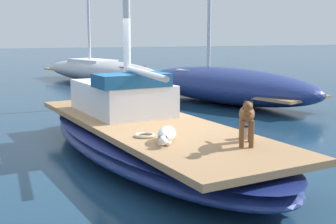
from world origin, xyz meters
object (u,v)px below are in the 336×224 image
Objects in this scene: coiled_rope at (145,135)px; moored_boat_starboard_side at (224,84)px; dog_brown at (247,116)px; sailboat_main at (149,140)px; moored_boat_far_astern at (100,70)px; deck_winch at (245,132)px; dog_white at (166,135)px.

moored_boat_starboard_side is (4.72, 6.58, -0.10)m from coiled_rope.
dog_brown is 1.61m from coiled_rope.
coiled_rope is at bearing 139.95° from dog_brown.
sailboat_main is 0.92× the size of moored_boat_far_astern.
moored_boat_starboard_side is at bearing 65.24° from deck_winch.
dog_white reaches higher than sailboat_main.
dog_brown is 15.01m from moored_boat_far_astern.
dog_white is (-1.00, 0.57, -0.32)m from dog_brown.
dog_brown is 1.19m from dog_white.
sailboat_main is 1.19m from coiled_rope.
sailboat_main is at bearing 82.05° from dog_white.
coiled_rope is (-1.19, 1.00, -0.40)m from dog_brown.
moored_boat_far_astern is at bearing 81.98° from dog_white.
moored_boat_starboard_side is (3.52, 7.59, -0.50)m from dog_brown.
dog_brown is 8.38m from moored_boat_starboard_side.
moored_boat_starboard_side is at bearing 51.97° from sailboat_main.
deck_winch reaches higher than coiled_rope.
moored_boat_far_astern reaches higher than dog_white.
deck_winch is 0.03× the size of moored_boat_starboard_side.
deck_winch is 7.93m from moored_boat_starboard_side.
dog_white is at bearing 150.50° from dog_brown.
deck_winch is at bearing -8.66° from dog_white.
coiled_rope is (-0.19, 0.44, -0.08)m from dog_white.
moored_boat_far_astern is at bearing 86.07° from dog_brown.
dog_brown is at bearing -93.93° from moored_boat_far_astern.
dog_white is at bearing -122.79° from moored_boat_starboard_side.
sailboat_main is 35.89× the size of deck_winch.
moored_boat_starboard_side reaches higher than dog_white.
dog_white reaches higher than deck_winch.
dog_white is 0.12× the size of moored_boat_starboard_side.
moored_boat_far_astern is (1.03, 14.97, -0.55)m from dog_brown.
coiled_rope is 14.14m from moored_boat_far_astern.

